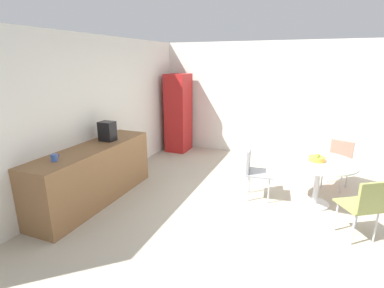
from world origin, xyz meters
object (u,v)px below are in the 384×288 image
(chair_coral, at_px, (339,159))
(coffee_maker, at_px, (107,131))
(chair_gray, at_px, (254,167))
(mug_white, at_px, (54,158))
(locker_cabinet, at_px, (178,113))
(chair_olive, at_px, (365,203))
(fruit_bowl, at_px, (317,159))
(round_table, at_px, (318,170))

(chair_coral, xyz_separation_m, coffee_maker, (-1.66, 3.63, 0.54))
(chair_gray, relative_size, mug_white, 6.43)
(mug_white, bearing_deg, locker_cabinet, -1.70)
(mug_white, bearing_deg, chair_olive, -74.51)
(fruit_bowl, bearing_deg, chair_coral, -23.37)
(round_table, relative_size, chair_coral, 1.31)
(locker_cabinet, xyz_separation_m, chair_coral, (-0.94, -3.53, -0.42))
(chair_gray, distance_m, mug_white, 2.96)
(chair_olive, xyz_separation_m, mug_white, (-1.06, 3.82, 0.43))
(chair_olive, height_order, chair_coral, same)
(chair_gray, bearing_deg, round_table, -83.62)
(locker_cabinet, relative_size, chair_olive, 2.26)
(round_table, distance_m, mug_white, 3.80)
(locker_cabinet, height_order, round_table, locker_cabinet)
(chair_coral, bearing_deg, locker_cabinet, 75.11)
(fruit_bowl, xyz_separation_m, coffee_maker, (-0.75, 3.24, 0.30))
(round_table, relative_size, chair_gray, 1.31)
(round_table, relative_size, mug_white, 8.44)
(chair_coral, height_order, coffee_maker, coffee_maker)
(locker_cabinet, relative_size, chair_gray, 2.26)
(chair_olive, bearing_deg, locker_cabinet, 54.47)
(chair_coral, relative_size, mug_white, 6.43)
(fruit_bowl, xyz_separation_m, mug_white, (-1.86, 3.25, 0.19))
(fruit_bowl, bearing_deg, mug_white, 119.77)
(fruit_bowl, height_order, mug_white, mug_white)
(chair_gray, xyz_separation_m, chair_coral, (1.00, -1.31, 0.00))
(coffee_maker, bearing_deg, mug_white, 179.47)
(chair_gray, bearing_deg, locker_cabinet, 48.91)
(mug_white, bearing_deg, fruit_bowl, -60.23)
(locker_cabinet, xyz_separation_m, chair_gray, (-1.94, -2.23, -0.42))
(chair_gray, relative_size, fruit_bowl, 3.43)
(round_table, xyz_separation_m, chair_olive, (-0.81, -0.52, -0.07))
(chair_olive, relative_size, coffee_maker, 2.59)
(chair_olive, xyz_separation_m, coffee_maker, (0.05, 3.81, 0.54))
(round_table, bearing_deg, locker_cabinet, 60.03)
(chair_olive, height_order, mug_white, mug_white)
(chair_coral, height_order, mug_white, mug_white)
(locker_cabinet, bearing_deg, chair_olive, -125.53)
(chair_olive, bearing_deg, chair_gray, 64.57)
(chair_olive, relative_size, chair_coral, 1.00)
(locker_cabinet, bearing_deg, chair_coral, -104.89)
(mug_white, bearing_deg, coffee_maker, -0.53)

